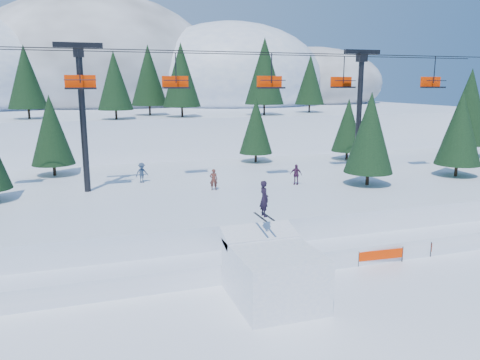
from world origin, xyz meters
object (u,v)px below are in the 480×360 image
object	(u,v)px
banner_near	(381,255)
jump_kicker	(273,271)
banner_far	(443,243)
chairlift	(232,93)

from	to	relation	value
banner_near	jump_kicker	bearing A→B (deg)	-164.11
banner_near	banner_far	xyz separation A→B (m)	(4.81, 0.57, 0.00)
banner_near	chairlift	bearing A→B (deg)	109.76
banner_near	banner_far	distance (m)	4.84
chairlift	banner_far	world-z (taller)	chairlift
jump_kicker	banner_near	distance (m)	7.84
jump_kicker	chairlift	bearing A→B (deg)	79.64
jump_kicker	chairlift	world-z (taller)	chairlift
banner_far	banner_near	bearing A→B (deg)	-173.29
jump_kicker	chairlift	size ratio (longest dim) A/B	0.12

